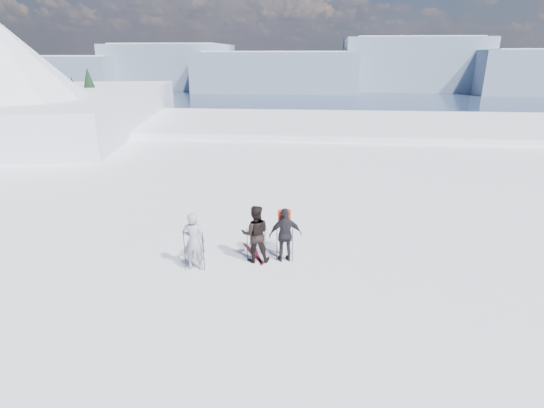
{
  "coord_description": "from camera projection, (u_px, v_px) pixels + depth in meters",
  "views": [
    {
      "loc": [
        -0.46,
        -9.89,
        6.33
      ],
      "look_at": [
        -1.72,
        3.0,
        1.74
      ],
      "focal_mm": 28.0,
      "sensor_mm": 36.0,
      "label": 1
    }
  ],
  "objects": [
    {
      "name": "lake_basin",
      "position": [
        316.0,
        192.0,
        41.66
      ],
      "size": [
        820.0,
        820.0,
        71.62
      ],
      "color": "white",
      "rests_on": "ground"
    },
    {
      "name": "far_mountain_range",
      "position": [
        345.0,
        68.0,
        437.64
      ],
      "size": [
        770.0,
        110.0,
        53.0
      ],
      "color": "slate",
      "rests_on": "ground"
    },
    {
      "name": "near_ridge",
      "position": [
        51.0,
        158.0,
        42.47
      ],
      "size": [
        31.37,
        35.68,
        25.62
      ],
      "color": "white",
      "rests_on": "ground"
    },
    {
      "name": "skier_grey",
      "position": [
        194.0,
        241.0,
        12.93
      ],
      "size": [
        0.7,
        0.47,
        1.87
      ],
      "primitive_type": "imported",
      "rotation": [
        0.0,
        0.0,
        3.18
      ],
      "color": "#90959D",
      "rests_on": "ground"
    },
    {
      "name": "skier_dark",
      "position": [
        255.0,
        234.0,
        13.45
      ],
      "size": [
        1.01,
        0.83,
        1.89
      ],
      "primitive_type": "imported",
      "rotation": [
        0.0,
        0.0,
        3.28
      ],
      "color": "black",
      "rests_on": "ground"
    },
    {
      "name": "skier_pack",
      "position": [
        285.0,
        235.0,
        13.47
      ],
      "size": [
        1.12,
        0.66,
        1.8
      ],
      "primitive_type": "imported",
      "rotation": [
        0.0,
        0.0,
        3.37
      ],
      "color": "black",
      "rests_on": "ground"
    },
    {
      "name": "backpack",
      "position": [
        285.0,
        198.0,
        13.32
      ],
      "size": [
        0.42,
        0.3,
        0.53
      ],
      "primitive_type": "cube",
      "rotation": [
        0.0,
        0.0,
        3.37
      ],
      "color": "red",
      "rests_on": "skier_pack"
    },
    {
      "name": "ski_poles",
      "position": [
        244.0,
        246.0,
        13.31
      ],
      "size": [
        3.27,
        0.96,
        1.35
      ],
      "color": "black",
      "rests_on": "ground"
    },
    {
      "name": "skis_loose",
      "position": [
        255.0,
        253.0,
        14.22
      ],
      "size": [
        0.91,
        1.65,
        0.03
      ],
      "color": "black",
      "rests_on": "ground"
    }
  ]
}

